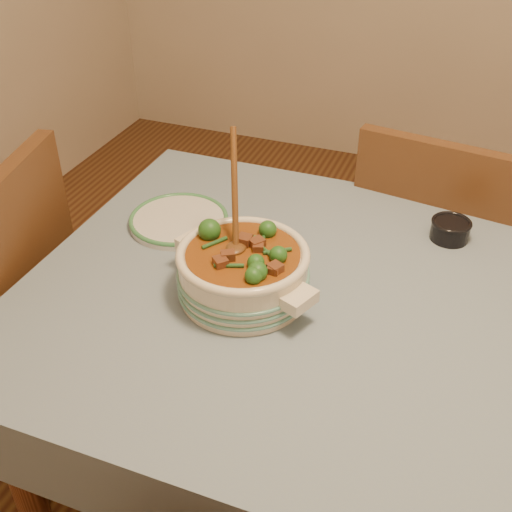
# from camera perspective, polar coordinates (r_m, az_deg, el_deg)

# --- Properties ---
(dining_table) EXTENTS (1.68, 1.08, 0.76)m
(dining_table) POSITION_cam_1_polar(r_m,az_deg,el_deg) (1.45, 12.56, -8.08)
(dining_table) COLOR brown
(dining_table) RESTS_ON floor
(stew_casserole) EXTENTS (0.36, 0.36, 0.34)m
(stew_casserole) POSITION_cam_1_polar(r_m,az_deg,el_deg) (1.37, -1.16, -1.07)
(stew_casserole) COLOR #EFE2C8
(stew_casserole) RESTS_ON dining_table
(white_plate) EXTENTS (0.30, 0.30, 0.02)m
(white_plate) POSITION_cam_1_polar(r_m,az_deg,el_deg) (1.66, -6.88, 3.21)
(white_plate) COLOR silver
(white_plate) RESTS_ON dining_table
(condiment_bowl) EXTENTS (0.11, 0.11, 0.05)m
(condiment_bowl) POSITION_cam_1_polar(r_m,az_deg,el_deg) (1.65, 16.90, 2.34)
(condiment_bowl) COLOR black
(condiment_bowl) RESTS_ON dining_table
(chair_far) EXTENTS (0.49, 0.49, 0.93)m
(chair_far) POSITION_cam_1_polar(r_m,az_deg,el_deg) (2.03, 15.23, 0.48)
(chair_far) COLOR brown
(chair_far) RESTS_ON floor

